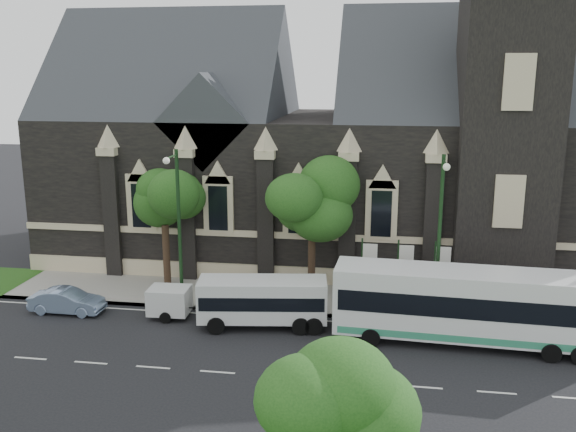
% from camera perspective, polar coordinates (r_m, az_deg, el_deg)
% --- Properties ---
extents(ground, '(160.00, 160.00, 0.00)m').
position_cam_1_polar(ground, '(28.60, -6.51, -14.10)').
color(ground, black).
rests_on(ground, ground).
extents(sidewalk, '(80.00, 5.00, 0.15)m').
position_cam_1_polar(sidewalk, '(37.03, -2.67, -7.36)').
color(sidewalk, gray).
rests_on(sidewalk, ground).
extents(museum, '(40.00, 17.70, 29.90)m').
position_cam_1_polar(museum, '(43.57, 6.29, 6.66)').
color(museum, black).
rests_on(museum, ground).
extents(tree_park_east, '(3.40, 3.40, 6.28)m').
position_cam_1_polar(tree_park_east, '(17.37, 5.34, -16.01)').
color(tree_park_east, black).
rests_on(tree_park_east, ground).
extents(tree_walk_right, '(4.08, 4.08, 7.80)m').
position_cam_1_polar(tree_walk_right, '(36.12, 2.61, 1.60)').
color(tree_walk_right, black).
rests_on(tree_walk_right, ground).
extents(tree_walk_left, '(3.91, 3.91, 7.64)m').
position_cam_1_polar(tree_walk_left, '(38.12, -10.99, 1.86)').
color(tree_walk_left, black).
rests_on(tree_walk_left, ground).
extents(street_lamp_near, '(0.36, 1.88, 9.00)m').
position_cam_1_polar(street_lamp_near, '(32.71, 13.82, -1.28)').
color(street_lamp_near, '#163317').
rests_on(street_lamp_near, ground).
extents(street_lamp_mid, '(0.36, 1.88, 9.00)m').
position_cam_1_polar(street_lamp_mid, '(34.34, -10.11, -0.42)').
color(street_lamp_mid, '#163317').
rests_on(street_lamp_mid, ground).
extents(banner_flag_left, '(0.90, 0.10, 4.00)m').
position_cam_1_polar(banner_flag_left, '(35.15, 7.26, -4.62)').
color(banner_flag_left, '#163317').
rests_on(banner_flag_left, ground).
extents(banner_flag_center, '(0.90, 0.10, 4.00)m').
position_cam_1_polar(banner_flag_center, '(35.17, 10.53, -4.73)').
color(banner_flag_center, '#163317').
rests_on(banner_flag_center, ground).
extents(banner_flag_right, '(0.90, 0.10, 4.00)m').
position_cam_1_polar(banner_flag_right, '(35.31, 13.78, -4.82)').
color(banner_flag_right, '#163317').
rests_on(banner_flag_right, ground).
extents(tour_coach, '(12.82, 3.49, 3.70)m').
position_cam_1_polar(tour_coach, '(31.58, 16.07, -7.84)').
color(tour_coach, silver).
rests_on(tour_coach, ground).
extents(shuttle_bus, '(6.87, 3.14, 2.56)m').
position_cam_1_polar(shuttle_bus, '(32.52, -2.31, -7.68)').
color(shuttle_bus, silver).
rests_on(shuttle_bus, ground).
extents(box_trailer, '(3.16, 1.86, 1.68)m').
position_cam_1_polar(box_trailer, '(34.43, -10.86, -7.66)').
color(box_trailer, silver).
rests_on(box_trailer, ground).
extents(sedan, '(4.10, 1.45, 1.35)m').
position_cam_1_polar(sedan, '(36.64, -19.68, -7.38)').
color(sedan, '#7A8FB0').
rests_on(sedan, ground).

